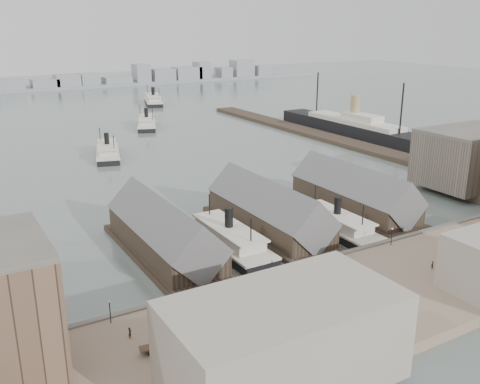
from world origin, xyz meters
TOP-DOWN VIEW (x-y plane):
  - ground at (0.00, 0.00)m, footprint 900.00×900.00m
  - quay at (0.00, -20.00)m, footprint 180.00×30.00m
  - seawall at (0.00, -5.20)m, footprint 180.00×1.20m
  - east_wharf at (78.00, 90.00)m, footprint 10.00×180.00m
  - ferry_shed_west at (-26.00, 16.88)m, footprint 14.00×42.00m
  - ferry_shed_center at (0.00, 16.88)m, footprint 14.00×42.00m
  - ferry_shed_east at (26.00, 16.88)m, footprint 14.00×42.00m
  - warehouse_east_back at (68.00, 15.00)m, footprint 28.00×20.00m
  - street_bldg_west at (-30.00, -32.00)m, footprint 30.00×16.00m
  - lamp_post_far_w at (-45.00, -7.00)m, footprint 0.44×0.44m
  - lamp_post_near_w at (-15.00, -7.00)m, footprint 0.44×0.44m
  - lamp_post_near_e at (15.00, -7.00)m, footprint 0.44×0.44m
  - far_shore at (-2.07, 334.14)m, footprint 500.00×40.00m
  - ferry_docked_west at (-13.00, 12.52)m, footprint 8.34×27.80m
  - ferry_docked_east at (13.00, 8.03)m, footprint 7.72×25.73m
  - ferry_open_near at (-10.67, 106.39)m, footprint 14.98×27.76m
  - ferry_open_mid at (22.28, 153.49)m, footprint 17.33×28.10m
  - ferry_open_far at (52.59, 221.64)m, footprint 17.48×31.59m
  - ocean_steamer at (92.00, 90.20)m, footprint 11.99×87.61m
  - horse_cart_left at (-41.15, -17.49)m, footprint 4.72×2.03m
  - horse_cart_center at (-14.89, -15.13)m, footprint 4.92×2.93m
  - pedestrian_0 at (-43.83, -12.59)m, footprint 0.80×0.80m
  - pedestrian_1 at (-39.96, -21.79)m, footprint 0.84×0.69m
  - pedestrian_2 at (-29.08, -13.66)m, footprint 1.04×1.17m
  - pedestrian_3 at (-22.41, -26.37)m, footprint 1.07×1.08m
  - pedestrian_4 at (-5.75, -11.98)m, footprint 0.92×0.71m
  - pedestrian_5 at (13.30, -19.22)m, footprint 0.61×0.70m
  - pedestrian_6 at (23.25, -14.07)m, footprint 0.95×0.85m

SIDE VIEW (x-z plane):
  - ground at x=0.00m, z-range 0.00..0.00m
  - east_wharf at x=78.00m, z-range 0.00..1.60m
  - quay at x=0.00m, z-range 0.00..2.00m
  - seawall at x=0.00m, z-range 0.00..2.30m
  - ferry_docked_east at x=13.00m, z-range -2.44..6.75m
  - ferry_open_near at x=-10.67m, z-range -2.52..6.97m
  - ferry_open_mid at x=22.28m, z-range -2.56..7.08m
  - ferry_docked_west at x=-13.00m, z-range -2.64..7.29m
  - ferry_open_far at x=52.59m, z-range -2.87..7.94m
  - horse_cart_left at x=-41.15m, z-range 2.03..3.52m
  - pedestrian_2 at x=-29.08m, z-range 2.00..3.57m
  - pedestrian_1 at x=-39.96m, z-range 2.00..3.60m
  - horse_cart_center at x=-14.89m, z-range 2.02..3.60m
  - pedestrian_6 at x=23.25m, z-range 2.00..3.62m
  - pedestrian_5 at x=13.30m, z-range 2.00..3.63m
  - pedestrian_4 at x=-5.75m, z-range 2.00..3.68m
  - pedestrian_0 at x=-43.83m, z-range 2.00..3.79m
  - pedestrian_3 at x=-22.41m, z-range 2.00..3.83m
  - ocean_steamer at x=92.00m, z-range -4.99..12.53m
  - far_shore at x=-2.07m, z-range -3.96..11.77m
  - ferry_shed_west at x=-26.00m, z-range -1.66..10.94m
  - ferry_shed_center at x=0.00m, z-range -1.66..10.94m
  - ferry_shed_east at x=26.00m, z-range -1.66..10.94m
  - lamp_post_far_w at x=-45.00m, z-range 2.75..6.67m
  - lamp_post_near_w at x=-15.00m, z-range 2.75..6.67m
  - lamp_post_near_e at x=15.00m, z-range 2.75..6.67m
  - street_bldg_west at x=-30.00m, z-range 2.00..14.00m
  - warehouse_east_back at x=68.00m, z-range 2.00..17.00m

